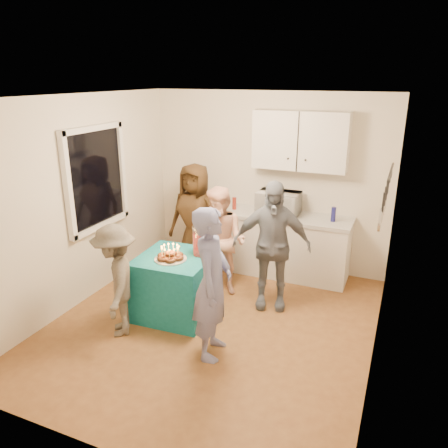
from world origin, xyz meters
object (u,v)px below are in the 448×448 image
at_px(microwave, 278,203).
at_px(man_birthday, 212,284).
at_px(punch_jar, 202,241).
at_px(woman_back_center, 221,241).
at_px(counter, 272,244).
at_px(child_near_left, 116,281).
at_px(woman_back_left, 195,218).
at_px(party_table, 176,285).
at_px(woman_back_right, 271,245).

relative_size(microwave, man_birthday, 0.37).
bearing_deg(punch_jar, man_birthday, -57.69).
bearing_deg(microwave, woman_back_center, -119.24).
xyz_separation_m(counter, punch_jar, (-0.45, -1.44, 0.50)).
relative_size(counter, microwave, 3.72).
height_order(microwave, child_near_left, child_near_left).
bearing_deg(man_birthday, child_near_left, 82.48).
bearing_deg(counter, woman_back_left, -161.14).
height_order(woman_back_left, woman_back_center, woman_back_left).
distance_m(woman_back_left, woman_back_center, 0.83).
bearing_deg(party_table, child_near_left, -122.70).
relative_size(counter, man_birthday, 1.36).
height_order(counter, woman_back_right, woman_back_right).
height_order(counter, party_table, counter).
distance_m(counter, microwave, 0.65).
height_order(man_birthday, child_near_left, man_birthday).
distance_m(microwave, woman_back_left, 1.23).
bearing_deg(woman_back_left, microwave, 20.82).
xyz_separation_m(microwave, woman_back_center, (-0.51, -0.89, -0.35)).
distance_m(counter, woman_back_right, 1.09).
relative_size(party_table, woman_back_left, 0.52).
relative_size(punch_jar, woman_back_center, 0.23).
distance_m(punch_jar, woman_back_right, 0.86).
distance_m(woman_back_left, woman_back_right, 1.49).
relative_size(woman_back_left, child_near_left, 1.25).
bearing_deg(party_table, punch_jar, 34.82).
relative_size(counter, woman_back_left, 1.36).
bearing_deg(child_near_left, counter, 120.37).
xyz_separation_m(man_birthday, woman_back_center, (-0.47, 1.31, -0.08)).
bearing_deg(woman_back_left, woman_back_center, -35.95).
bearing_deg(man_birthday, woman_back_center, 9.21).
xyz_separation_m(counter, child_near_left, (-1.12, -2.25, 0.22)).
relative_size(party_table, man_birthday, 0.53).
relative_size(punch_jar, woman_back_left, 0.21).
relative_size(party_table, punch_jar, 2.50).
bearing_deg(woman_back_center, child_near_left, -112.64).
bearing_deg(punch_jar, microwave, 70.42).
distance_m(punch_jar, woman_back_center, 0.59).
height_order(microwave, party_table, microwave).
height_order(woman_back_left, child_near_left, woman_back_left).
xyz_separation_m(party_table, woman_back_left, (-0.36, 1.26, 0.43)).
relative_size(microwave, woman_back_right, 0.36).
relative_size(counter, child_near_left, 1.70).
bearing_deg(punch_jar, child_near_left, -129.57).
distance_m(party_table, woman_back_center, 0.87).
distance_m(microwave, woman_back_center, 1.08).
xyz_separation_m(punch_jar, man_birthday, (0.47, -0.75, -0.12)).
xyz_separation_m(microwave, punch_jar, (-0.51, -1.44, -0.14)).
bearing_deg(woman_back_left, man_birthday, -55.75).
xyz_separation_m(man_birthday, child_near_left, (-1.14, -0.06, -0.16)).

